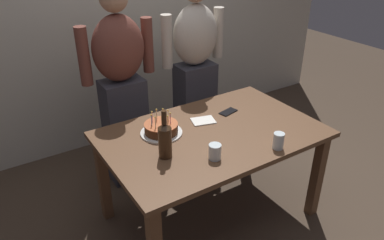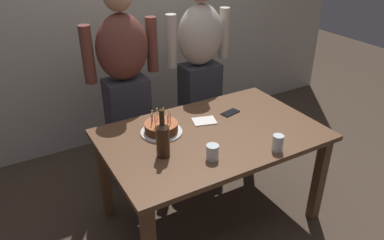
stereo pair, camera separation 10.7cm
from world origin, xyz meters
TOP-DOWN VIEW (x-y plane):
  - ground_plane at (0.00, 0.00)m, footprint 10.00×10.00m
  - back_wall at (0.00, 1.55)m, footprint 5.20×0.10m
  - dining_table at (0.00, 0.00)m, footprint 1.50×0.96m
  - birthday_cake at (-0.31, 0.17)m, footprint 0.29×0.29m
  - water_glass_near at (-0.17, -0.27)m, footprint 0.08×0.08m
  - water_glass_far at (0.24, -0.39)m, footprint 0.07×0.07m
  - wine_bottle at (-0.42, -0.09)m, footprint 0.08×0.08m
  - cell_phone at (0.28, 0.18)m, footprint 0.16×0.10m
  - napkin_stack at (0.04, 0.17)m, footprint 0.19×0.16m
  - person_man_bearded at (-0.32, 0.80)m, footprint 0.61×0.27m
  - person_woman_cardigan at (0.38, 0.80)m, footprint 0.61×0.27m

SIDE VIEW (x-z plane):
  - ground_plane at x=0.00m, z-range 0.00..0.00m
  - dining_table at x=0.00m, z-range 0.27..1.01m
  - cell_phone at x=0.28m, z-range 0.74..0.75m
  - napkin_stack at x=0.04m, z-range 0.74..0.75m
  - birthday_cake at x=-0.31m, z-range 0.70..0.86m
  - water_glass_near at x=-0.17m, z-range 0.74..0.84m
  - water_glass_far at x=0.24m, z-range 0.74..0.85m
  - wine_bottle at x=-0.42m, z-range 0.70..1.02m
  - person_man_bearded at x=-0.32m, z-range 0.04..1.70m
  - person_woman_cardigan at x=0.38m, z-range 0.04..1.70m
  - back_wall at x=0.00m, z-range 0.00..2.60m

